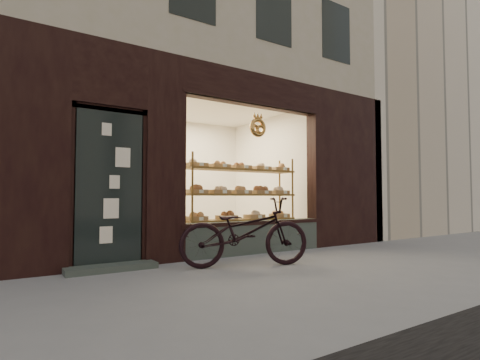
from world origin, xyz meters
TOP-DOWN VIEW (x-y plane):
  - ground at (0.00, 0.00)m, footprint 90.00×90.00m
  - bakery_building at (0.04, 5.29)m, footprint 7.20×7.28m
  - neighbor_right at (9.60, 5.50)m, footprint 12.00×7.00m
  - display_shelf at (0.45, 2.55)m, footprint 2.20×0.45m
  - bicycle at (-0.38, 1.19)m, footprint 1.93×1.20m

SIDE VIEW (x-z plane):
  - ground at x=0.00m, z-range 0.00..0.00m
  - bicycle at x=-0.38m, z-range 0.00..0.96m
  - display_shelf at x=0.45m, z-range 0.04..1.74m
  - neighbor_right at x=9.60m, z-range 0.00..9.00m
  - bakery_building at x=0.04m, z-range 1.08..10.08m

